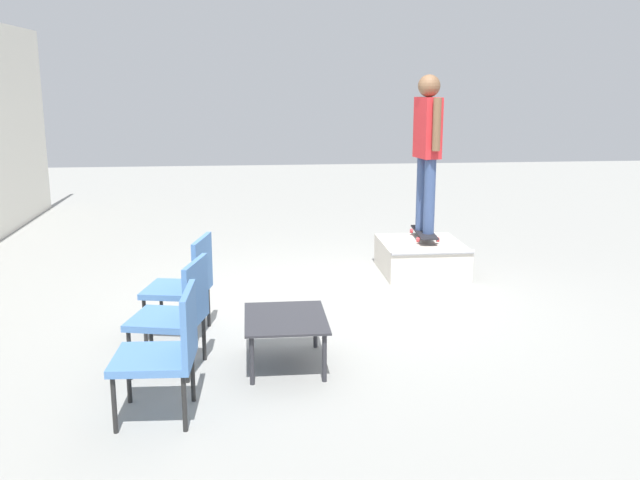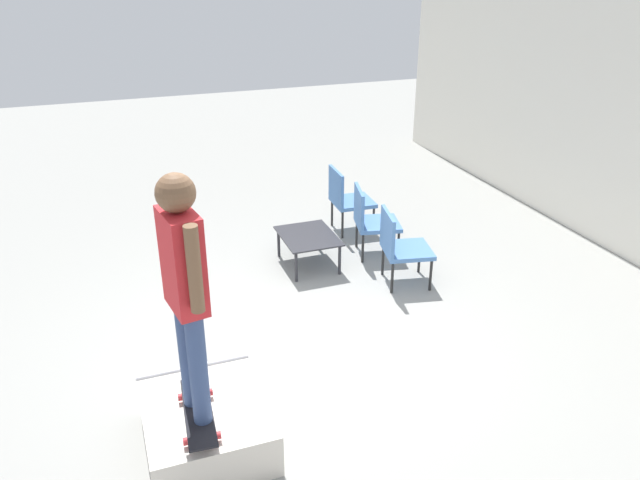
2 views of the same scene
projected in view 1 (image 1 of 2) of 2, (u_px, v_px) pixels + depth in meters
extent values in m
plane|color=gray|center=(337.00, 302.00, 7.21)|extent=(24.00, 24.00, 0.00)
cube|color=silver|center=(421.00, 257.00, 8.29)|extent=(1.04, 0.92, 0.36)
cylinder|color=#B7B7BC|center=(433.00, 253.00, 7.75)|extent=(0.05, 0.92, 0.05)
cube|color=black|center=(424.00, 232.00, 8.38)|extent=(0.80, 0.26, 0.02)
cylinder|color=red|center=(411.00, 231.00, 8.62)|extent=(0.06, 0.03, 0.05)
cylinder|color=red|center=(430.00, 231.00, 8.62)|extent=(0.06, 0.03, 0.05)
cylinder|color=red|center=(418.00, 240.00, 8.14)|extent=(0.06, 0.03, 0.05)
cylinder|color=red|center=(438.00, 240.00, 8.15)|extent=(0.06, 0.03, 0.05)
cylinder|color=#384C7A|center=(429.00, 197.00, 8.18)|extent=(0.13, 0.13, 0.87)
cylinder|color=#384C7A|center=(422.00, 194.00, 8.38)|extent=(0.13, 0.13, 0.87)
cube|color=red|center=(428.00, 128.00, 8.11)|extent=(0.41, 0.26, 0.68)
cylinder|color=brown|center=(437.00, 125.00, 7.87)|extent=(0.09, 0.09, 0.58)
cylinder|color=brown|center=(420.00, 122.00, 8.32)|extent=(0.09, 0.09, 0.58)
sphere|color=brown|center=(429.00, 86.00, 8.01)|extent=(0.25, 0.25, 0.25)
cube|color=#2D2D33|center=(285.00, 318.00, 5.54)|extent=(0.80, 0.64, 0.02)
cylinder|color=#2D2D33|center=(324.00, 358.00, 5.27)|extent=(0.04, 0.04, 0.38)
cylinder|color=#2D2D33|center=(315.00, 326.00, 5.95)|extent=(0.04, 0.04, 0.38)
cylinder|color=#2D2D33|center=(252.00, 361.00, 5.22)|extent=(0.04, 0.04, 0.38)
cylinder|color=#2D2D33|center=(251.00, 328.00, 5.90)|extent=(0.04, 0.04, 0.38)
cylinder|color=black|center=(129.00, 377.00, 4.92)|extent=(0.03, 0.03, 0.38)
cylinder|color=black|center=(114.00, 405.00, 4.50)|extent=(0.03, 0.03, 0.38)
cylinder|color=black|center=(193.00, 375.00, 4.95)|extent=(0.03, 0.03, 0.38)
cylinder|color=black|center=(184.00, 403.00, 4.52)|extent=(0.03, 0.03, 0.38)
cube|color=#4C7AB7|center=(154.00, 359.00, 4.67)|extent=(0.54, 0.54, 0.05)
cube|color=#4C7AB7|center=(189.00, 323.00, 4.63)|extent=(0.52, 0.06, 0.44)
cylinder|color=black|center=(151.00, 335.00, 5.74)|extent=(0.03, 0.03, 0.38)
cylinder|color=black|center=(130.00, 355.00, 5.31)|extent=(0.03, 0.03, 0.38)
cylinder|color=black|center=(204.00, 337.00, 5.68)|extent=(0.03, 0.03, 0.38)
cylinder|color=black|center=(187.00, 358.00, 5.25)|extent=(0.03, 0.03, 0.38)
cube|color=#4C7AB7|center=(167.00, 319.00, 5.45)|extent=(0.63, 0.63, 0.05)
cube|color=#4C7AB7|center=(196.00, 290.00, 5.36)|extent=(0.51, 0.16, 0.44)
cylinder|color=black|center=(161.00, 305.00, 6.50)|extent=(0.03, 0.03, 0.38)
cylinder|color=black|center=(145.00, 320.00, 6.08)|extent=(0.03, 0.03, 0.38)
cylinder|color=black|center=(208.00, 306.00, 6.46)|extent=(0.03, 0.03, 0.38)
cylinder|color=black|center=(195.00, 322.00, 6.03)|extent=(0.03, 0.03, 0.38)
cube|color=#4C7AB7|center=(177.00, 290.00, 6.22)|extent=(0.62, 0.62, 0.05)
cube|color=#4C7AB7|center=(202.00, 263.00, 6.14)|extent=(0.52, 0.15, 0.44)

